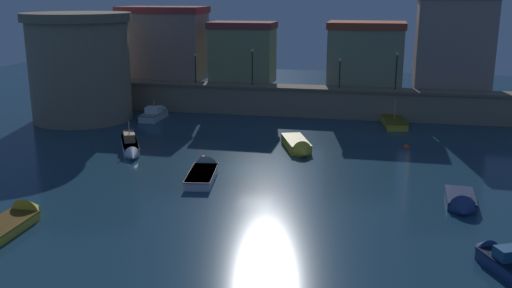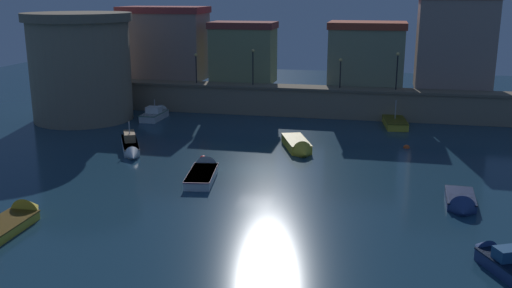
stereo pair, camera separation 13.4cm
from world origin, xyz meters
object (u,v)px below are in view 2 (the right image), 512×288
Objects in this scene: fortress_tower at (81,66)px; moored_boat_2 at (461,203)px; quay_lamp_1 at (253,61)px; quay_lamp_0 at (196,63)px; mooring_buoy_0 at (203,159)px; mooring_buoy_1 at (407,148)px; moored_boat_7 at (9,223)px; quay_lamp_3 at (397,65)px; moored_boat_0 at (501,261)px; moored_boat_1 at (204,171)px; moored_boat_3 at (131,146)px; moored_boat_4 at (393,119)px; moored_boat_6 at (299,146)px; quay_lamp_2 at (341,68)px; moored_boat_5 at (157,114)px.

fortress_tower is 38.27m from moored_boat_2.
quay_lamp_0 is at bearing 180.00° from quay_lamp_1.
fortress_tower reaches higher than mooring_buoy_0.
mooring_buoy_1 is at bearing 23.90° from mooring_buoy_0.
mooring_buoy_0 is (-17.82, 6.43, -0.28)m from moored_boat_2.
mooring_buoy_0 is (6.23, 14.76, -0.28)m from moored_boat_7.
quay_lamp_0 is 0.85× the size of quay_lamp_3.
moored_boat_2 is at bearing -19.24° from moored_boat_0.
quay_lamp_3 reaches higher than moored_boat_1.
mooring_buoy_0 is (6.35, -1.02, -0.43)m from moored_boat_3.
mooring_buoy_1 is at bearing 77.31° from moored_boat_3.
quay_lamp_0 is at bearing 12.71° from moored_boat_0.
fortress_tower reaches higher than quay_lamp_3.
moored_boat_6 is at bearing 140.89° from moored_boat_4.
mooring_buoy_1 is (21.50, 5.69, -0.43)m from moored_boat_3.
quay_lamp_0 is 0.48× the size of moored_boat_3.
moored_boat_0 is at bearing -82.13° from quay_lamp_3.
quay_lamp_0 reaches higher than moored_boat_6.
moored_boat_6 is (-2.11, -13.69, -4.59)m from quay_lamp_2.
quay_lamp_0 is 40.51m from moored_boat_0.
moored_boat_1 is at bearing -86.37° from quay_lamp_1.
moored_boat_7 is 12.41× the size of mooring_buoy_0.
quay_lamp_2 is 33.47m from moored_boat_0.
fortress_tower reaches higher than moored_boat_5.
moored_boat_1 is (7.46, -21.43, -4.74)m from quay_lamp_0.
moored_boat_0 is 30.23m from moored_boat_4.
quay_lamp_0 is at bearing -132.08° from moored_boat_2.
moored_boat_5 reaches higher than moored_boat_1.
fortress_tower is 31.72m from mooring_buoy_1.
moored_boat_4 reaches higher than moored_boat_7.
moored_boat_6 is 10.18× the size of mooring_buoy_0.
moored_boat_3 reaches higher than moored_boat_7.
quay_lamp_2 is 20.28m from mooring_buoy_0.
quay_lamp_3 is at bearing 0.00° from quay_lamp_2.
moored_boat_1 is 0.89× the size of moored_boat_3.
quay_lamp_1 is (6.10, 0.00, 0.33)m from quay_lamp_0.
quay_lamp_0 is at bearing 153.02° from mooring_buoy_1.
quay_lamp_2 is at bearing -8.16° from moored_boat_0.
moored_boat_6 is (6.80, -13.69, -5.01)m from quay_lamp_1.
moored_boat_6 is 7.76m from mooring_buoy_0.
moored_boat_5 is 0.68× the size of moored_boat_7.
moored_boat_0 is at bearing -89.71° from moored_boat_7.
moored_boat_6 is at bearing -43.60° from moored_boat_1.
mooring_buoy_1 is (15.24, -10.86, -5.39)m from quay_lamp_1.
quay_lamp_2 is (15.01, 0.00, -0.09)m from quay_lamp_0.
fortress_tower is 23.24m from moored_boat_1.
quay_lamp_3 is at bearing 101.23° from moored_boat_3.
moored_boat_7 is (-15.04, -32.34, -4.69)m from quay_lamp_2.
moored_boat_4 reaches higher than moored_boat_5.
quay_lamp_0 is (9.64, 6.47, -0.18)m from fortress_tower.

